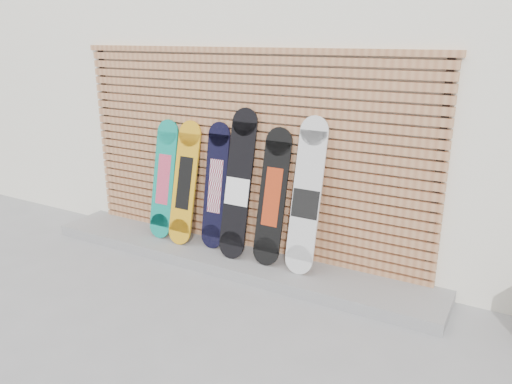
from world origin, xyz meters
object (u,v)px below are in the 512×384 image
snowboard_4 (272,197)px  snowboard_2 (216,186)px  snowboard_0 (164,179)px  snowboard_3 (238,185)px  snowboard_5 (306,197)px  snowboard_1 (185,183)px

snowboard_4 → snowboard_2: bearing=176.5°
snowboard_0 → snowboard_3: snowboard_3 is taller
snowboard_5 → snowboard_3: bearing=-179.2°
snowboard_1 → snowboard_4: size_ratio=0.98×
snowboard_0 → snowboard_3: 1.04m
snowboard_0 → snowboard_2: bearing=2.2°
snowboard_0 → snowboard_3: (1.04, -0.04, 0.09)m
snowboard_4 → snowboard_5: snowboard_5 is taller
snowboard_0 → snowboard_5: size_ratio=0.88×
snowboard_3 → snowboard_1: bearing=178.6°
snowboard_4 → snowboard_5: size_ratio=0.91×
snowboard_1 → snowboard_5: bearing=-0.2°
snowboard_1 → snowboard_5: 1.50m
snowboard_2 → snowboard_4: size_ratio=0.99×
snowboard_2 → snowboard_4: 0.73m
snowboard_2 → snowboard_4: snowboard_4 is taller
snowboard_1 → snowboard_3: bearing=-1.4°
snowboard_2 → snowboard_3: snowboard_3 is taller
snowboard_1 → snowboard_0: bearing=176.3°
snowboard_0 → snowboard_1: 0.32m
snowboard_3 → snowboard_4: 0.41m
snowboard_3 → snowboard_4: bearing=3.0°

